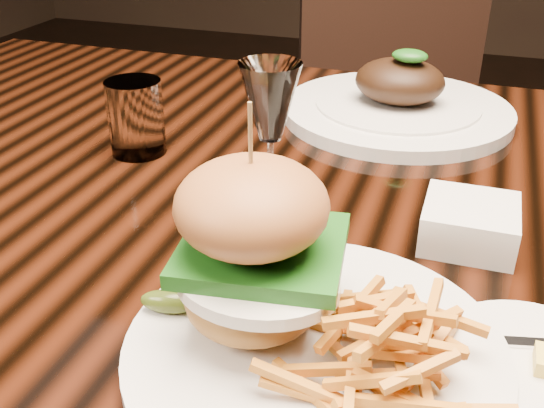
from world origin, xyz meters
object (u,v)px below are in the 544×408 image
(dining_table, at_px, (351,256))
(wine_glass, at_px, (270,108))
(far_dish, at_px, (397,104))
(burger_plate, at_px, (306,303))
(chair_far, at_px, (398,107))

(dining_table, distance_m, wine_glass, 0.22)
(far_dish, bearing_deg, burger_plate, -88.63)
(dining_table, xyz_separation_m, burger_plate, (0.02, -0.26, 0.12))
(dining_table, xyz_separation_m, far_dish, (0.00, 0.26, 0.10))
(burger_plate, xyz_separation_m, far_dish, (-0.01, 0.51, -0.03))
(burger_plate, height_order, wine_glass, burger_plate)
(wine_glass, bearing_deg, far_dish, 76.62)
(burger_plate, bearing_deg, dining_table, 98.04)
(burger_plate, distance_m, far_dish, 0.51)
(wine_glass, xyz_separation_m, chair_far, (0.00, 0.96, -0.33))
(dining_table, relative_size, burger_plate, 5.70)
(far_dish, bearing_deg, chair_far, 96.75)
(burger_plate, xyz_separation_m, wine_glass, (-0.09, 0.19, 0.07))
(far_dish, bearing_deg, wine_glass, -103.38)
(chair_far, bearing_deg, far_dish, -105.51)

